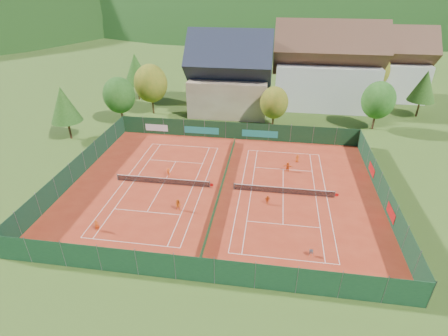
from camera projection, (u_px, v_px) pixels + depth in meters
The scene contains 32 objects.
ground at pixel (222, 189), 45.96m from camera, with size 600.00×600.00×0.00m, color #35541A.
clay_pad at pixel (222, 189), 45.94m from camera, with size 40.00×32.00×0.01m, color #A22D17.
court_markings_left at pixel (163, 184), 46.97m from camera, with size 11.03×23.83×0.00m.
court_markings_right at pixel (283, 193), 44.91m from camera, with size 11.03×23.83×0.00m.
tennis_net_left at pixel (164, 181), 46.71m from camera, with size 13.30×0.10×1.02m.
tennis_net_right at pixel (285, 190), 44.65m from camera, with size 13.30×0.10×1.02m.
court_divider at pixel (222, 185), 45.70m from camera, with size 0.03×28.80×1.00m.
fence_north at pixel (234, 131), 59.09m from camera, with size 40.00×0.10×3.00m.
fence_south at pixel (194, 269), 31.41m from camera, with size 40.00×0.04×3.00m.
fence_west at pixel (78, 168), 47.80m from camera, with size 0.04×32.00×3.00m.
fence_east at pixel (383, 191), 42.69m from camera, with size 0.09×32.00×3.00m.
chalet at pixel (230, 78), 68.99m from camera, with size 16.20×12.00×16.00m.
hotel_block_a at pixel (326, 71), 71.35m from camera, with size 21.60×11.00×17.25m.
hotel_block_b at pixel (387, 68), 76.81m from camera, with size 17.28×10.00×15.50m.
tree_west_front at pixel (119, 95), 63.42m from camera, with size 5.72×5.72×8.69m.
tree_west_mid at pixel (151, 83), 67.75m from camera, with size 6.44×6.44×9.78m.
tree_west_back at pixel (136, 69), 75.10m from camera, with size 5.60×5.60×10.00m.
tree_center at pixel (274, 103), 61.86m from camera, with size 5.01×5.01×7.60m.
tree_east_front at pixel (378, 100), 60.93m from camera, with size 5.72×5.72×8.69m.
tree_east_mid at pixel (424, 86), 66.21m from camera, with size 5.04×5.04×9.00m.
tree_west_side at pixel (64, 104), 56.96m from camera, with size 5.04×5.04×9.00m.
tree_east_back at pixel (372, 71), 73.82m from camera, with size 7.15×7.15×10.86m.
mountain_backdrop at pixel (307, 71), 263.12m from camera, with size 820.00×530.00×242.00m.
ball_hopper at pixel (311, 252), 34.75m from camera, with size 0.34×0.34×0.80m.
loose_ball_0 at pixel (119, 211), 41.61m from camera, with size 0.07×0.07×0.07m, color #CCD833.
loose_ball_1 at pixel (240, 253), 35.26m from camera, with size 0.07×0.07×0.07m, color #CCD833.
player_left_near at pixel (97, 225), 38.13m from camera, with size 0.51×0.33×1.39m, color #D14912.
player_left_mid at pixel (178, 205), 41.34m from camera, with size 0.75×0.59×1.55m, color #DA5B13.
player_left_far at pixel (169, 172), 48.42m from camera, with size 0.82×0.47×1.26m, color #FB5516.
player_right_near at pixel (267, 200), 42.54m from camera, with size 0.75×0.31×1.29m, color #C94B11.
player_right_far_a at pixel (297, 158), 52.14m from camera, with size 0.59×0.38×1.20m, color #D94F13.
player_right_far_b at pixel (288, 167), 49.63m from camera, with size 1.33×0.42×1.44m, color #E75214.
Camera 1 is at (6.03, -38.30, 24.80)m, focal length 28.00 mm.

